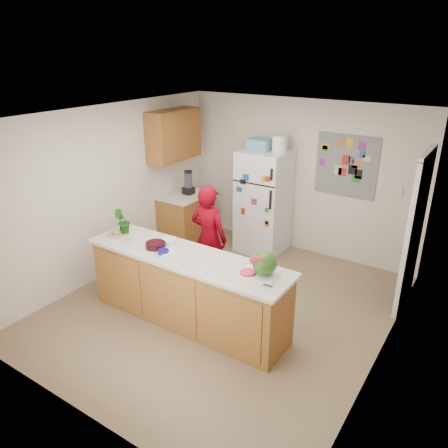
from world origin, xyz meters
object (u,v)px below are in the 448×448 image
Objects in this scene: cherry_bowl at (156,245)px; refrigerator at (263,202)px; watermelon at (265,263)px; person at (209,238)px.

refrigerator is at bearing 85.28° from cherry_bowl.
cherry_bowl is at bearing -94.72° from refrigerator.
watermelon is 1.10× the size of cherry_bowl.
cherry_bowl is (-0.20, -2.42, 0.11)m from refrigerator.
cherry_bowl is (-0.17, -0.89, 0.19)m from person.
refrigerator reaches higher than watermelon.
person is 1.54m from watermelon.
person is at bearing 148.88° from watermelon.
refrigerator reaches higher than cherry_bowl.
watermelon is at bearing -61.30° from refrigerator.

